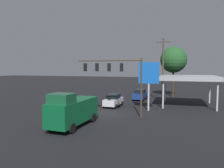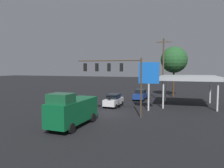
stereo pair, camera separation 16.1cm
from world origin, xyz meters
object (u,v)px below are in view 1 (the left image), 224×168
traffic_signal_assembly (115,72)px  street_tree (174,60)px  utility_pole (163,69)px  price_sign (149,75)px  sedan_waiting (113,100)px  sedan_far (140,95)px  delivery_truck (72,110)px

traffic_signal_assembly → street_tree: size_ratio=0.81×
utility_pole → price_sign: size_ratio=1.61×
traffic_signal_assembly → utility_pole: utility_pole is taller
traffic_signal_assembly → price_sign: 5.66m
traffic_signal_assembly → sedan_waiting: size_ratio=1.80×
price_sign → sedan_far: price_sign is taller
utility_pole → sedan_far: size_ratio=2.36×
traffic_signal_assembly → sedan_far: 14.39m
delivery_truck → sedan_far: 19.95m
sedan_waiting → price_sign: bearing=77.8°
price_sign → street_tree: size_ratio=0.66×
traffic_signal_assembly → street_tree: (-6.69, -19.74, 2.00)m
sedan_waiting → delivery_truck: bearing=-0.6°
street_tree → sedan_waiting: bearing=58.4°
traffic_signal_assembly → price_sign: size_ratio=1.23×
traffic_signal_assembly → sedan_waiting: bearing=-72.8°
utility_pole → delivery_truck: utility_pole is taller
price_sign → street_tree: street_tree is taller
utility_pole → sedan_far: 6.57m
price_sign → traffic_signal_assembly: bearing=50.2°
sedan_far → delivery_truck: bearing=-7.6°
utility_pole → street_tree: utility_pole is taller
sedan_far → sedan_waiting: size_ratio=1.00×
traffic_signal_assembly → sedan_far: traffic_signal_assembly is taller
traffic_signal_assembly → sedan_far: size_ratio=1.81×
price_sign → delivery_truck: (6.37, 10.26, -3.19)m
price_sign → sedan_waiting: 6.89m
utility_pole → price_sign: (1.49, 7.08, -0.73)m
street_tree → sedan_far: bearing=47.1°
sedan_far → sedan_waiting: (2.86, 7.75, 0.00)m
delivery_truck → sedan_waiting: bearing=179.6°
price_sign → delivery_truck: size_ratio=0.95×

